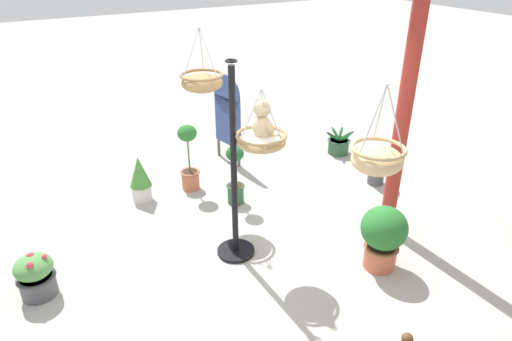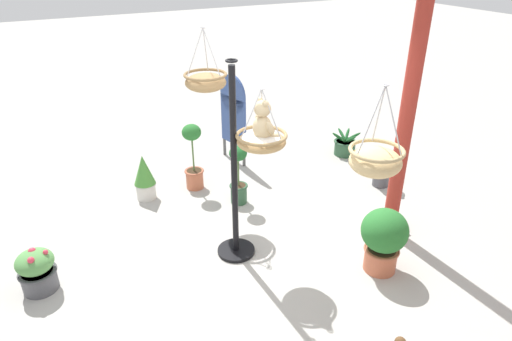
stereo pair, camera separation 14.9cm
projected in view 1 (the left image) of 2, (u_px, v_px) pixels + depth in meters
The scene contains 15 objects.
ground_plane at pixel (253, 258), 5.24m from camera, with size 40.00×40.00×0.00m, color #ADAAA3.
display_pole_central at pixel (235, 202), 5.03m from camera, with size 0.44×0.44×2.28m.
hanging_basket_with_teddy at pixel (261, 140), 4.68m from camera, with size 0.54×0.54×0.65m.
teddy_bear at pixel (263, 122), 4.60m from camera, with size 0.31×0.28×0.45m.
hanging_basket_left_high at pixel (202, 82), 5.54m from camera, with size 0.54×0.54×0.77m.
hanging_basket_right_low at pixel (377, 158), 3.97m from camera, with size 0.49×0.49×0.82m.
greenhouse_pillar_right at pixel (403, 119), 5.14m from camera, with size 0.34×0.34×3.07m.
potted_plant_fern_front at pixel (377, 165), 6.72m from camera, with size 0.31×0.31×0.59m.
potted_plant_flowering_red at pixel (189, 159), 6.50m from camera, with size 0.29×0.29×1.00m.
potted_plant_tall_leafy at pixel (383, 235), 4.93m from camera, with size 0.51×0.51×0.76m.
potted_plant_bushy_green at pixel (339, 144), 7.75m from camera, with size 0.50×0.48×0.42m.
potted_plant_conical_shrub at pixel (36, 275), 4.61m from camera, with size 0.39×0.39×0.50m.
potted_plant_trailing_ivy at pixel (235, 177), 6.17m from camera, with size 0.26×0.26×0.86m.
potted_plant_broad_leaf at pixel (140, 179), 6.26m from camera, with size 0.30×0.30×0.67m.
display_sign_board at pixel (227, 112), 7.17m from camera, with size 0.62×0.16×1.45m.
Camera 1 is at (3.68, -2.02, 3.30)m, focal length 31.68 mm.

